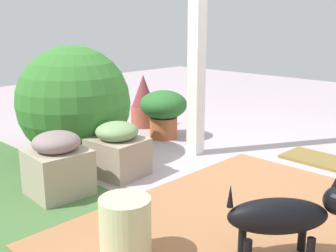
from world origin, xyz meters
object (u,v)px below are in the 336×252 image
(stone_planter_far, at_px, (58,165))
(terracotta_pot_spiky, at_px, (143,102))
(terracotta_pot_broad, at_px, (163,109))
(dog, at_px, (287,215))
(stone_planter_mid, at_px, (118,150))
(doormat, at_px, (318,159))
(round_shrub, at_px, (74,103))
(porch_pillar, at_px, (197,27))
(ceramic_urn, at_px, (125,229))

(stone_planter_far, bearing_deg, terracotta_pot_spiky, -59.79)
(terracotta_pot_broad, bearing_deg, stone_planter_far, 108.02)
(stone_planter_far, height_order, dog, stone_planter_far)
(stone_planter_mid, distance_m, doormat, 1.90)
(stone_planter_mid, relative_size, dog, 0.83)
(terracotta_pot_spiky, distance_m, dog, 3.15)
(stone_planter_far, bearing_deg, round_shrub, -41.81)
(porch_pillar, distance_m, terracotta_pot_spiky, 1.55)
(dog, height_order, ceramic_urn, dog)
(stone_planter_mid, distance_m, terracotta_pot_broad, 1.23)
(porch_pillar, bearing_deg, dog, 145.33)
(porch_pillar, bearing_deg, round_shrub, 49.21)
(stone_planter_mid, xyz_separation_m, dog, (-1.69, 0.20, 0.05))
(stone_planter_mid, distance_m, ceramic_urn, 1.33)
(stone_planter_far, xyz_separation_m, round_shrub, (0.67, -0.60, 0.30))
(doormat, bearing_deg, ceramic_urn, 89.63)
(stone_planter_far, relative_size, dog, 0.85)
(terracotta_pot_spiky, distance_m, terracotta_pot_broad, 0.58)
(dog, bearing_deg, ceramic_urn, 43.73)
(stone_planter_far, xyz_separation_m, terracotta_pot_broad, (0.55, -1.68, 0.09))
(round_shrub, distance_m, terracotta_pot_spiky, 1.35)
(stone_planter_far, relative_size, terracotta_pot_broad, 0.92)
(stone_planter_far, relative_size, round_shrub, 0.46)
(terracotta_pot_spiky, bearing_deg, round_shrub, 108.16)
(terracotta_pot_broad, bearing_deg, round_shrub, 83.25)
(terracotta_pot_spiky, relative_size, doormat, 1.06)
(round_shrub, distance_m, dog, 2.39)
(terracotta_pot_spiky, bearing_deg, stone_planter_mid, 130.02)
(terracotta_pot_broad, relative_size, doormat, 0.88)
(porch_pillar, height_order, doormat, porch_pillar)
(terracotta_pot_broad, relative_size, dog, 0.92)
(doormat, bearing_deg, terracotta_pot_broad, 15.69)
(porch_pillar, bearing_deg, doormat, -146.65)
(stone_planter_mid, bearing_deg, dog, 173.38)
(stone_planter_mid, relative_size, stone_planter_far, 0.98)
(stone_planter_mid, distance_m, stone_planter_far, 0.58)
(stone_planter_mid, xyz_separation_m, round_shrub, (0.67, -0.02, 0.32))
(round_shrub, relative_size, terracotta_pot_spiky, 1.66)
(terracotta_pot_spiky, xyz_separation_m, ceramic_urn, (-2.14, 2.09, -0.13))
(stone_planter_mid, xyz_separation_m, ceramic_urn, (-1.06, 0.80, -0.04))
(stone_planter_far, distance_m, round_shrub, 0.95)
(terracotta_pot_broad, distance_m, dog, 2.58)
(terracotta_pot_broad, height_order, dog, terracotta_pot_broad)
(stone_planter_far, height_order, round_shrub, round_shrub)
(porch_pillar, height_order, round_shrub, porch_pillar)
(terracotta_pot_spiky, bearing_deg, dog, 151.83)
(porch_pillar, distance_m, stone_planter_mid, 1.36)
(stone_planter_mid, xyz_separation_m, terracotta_pot_broad, (0.54, -1.10, 0.10))
(porch_pillar, relative_size, doormat, 4.02)
(terracotta_pot_broad, height_order, doormat, terracotta_pot_broad)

